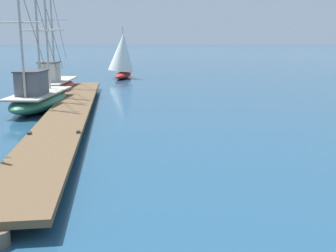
% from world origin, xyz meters
% --- Properties ---
extents(floating_dock, '(2.92, 22.85, 0.53)m').
position_xyz_m(floating_dock, '(-6.33, 17.64, 0.36)').
color(floating_dock, brown).
rests_on(floating_dock, ground).
extents(fishing_boat_1, '(2.58, 6.57, 7.20)m').
position_xyz_m(fishing_boat_1, '(-8.56, 25.83, 0.64)').
color(fishing_boat_1, '#AD2823').
rests_on(fishing_boat_1, ground).
extents(fishing_boat_5, '(2.77, 7.14, 6.54)m').
position_xyz_m(fishing_boat_5, '(-8.23, 20.28, 0.67)').
color(fishing_boat_5, '#337556').
rests_on(fishing_boat_5, ground).
extents(distant_sailboat, '(2.90, 4.55, 4.43)m').
position_xyz_m(distant_sailboat, '(-4.54, 36.14, 2.01)').
color(distant_sailboat, '#AD2823').
rests_on(distant_sailboat, ground).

